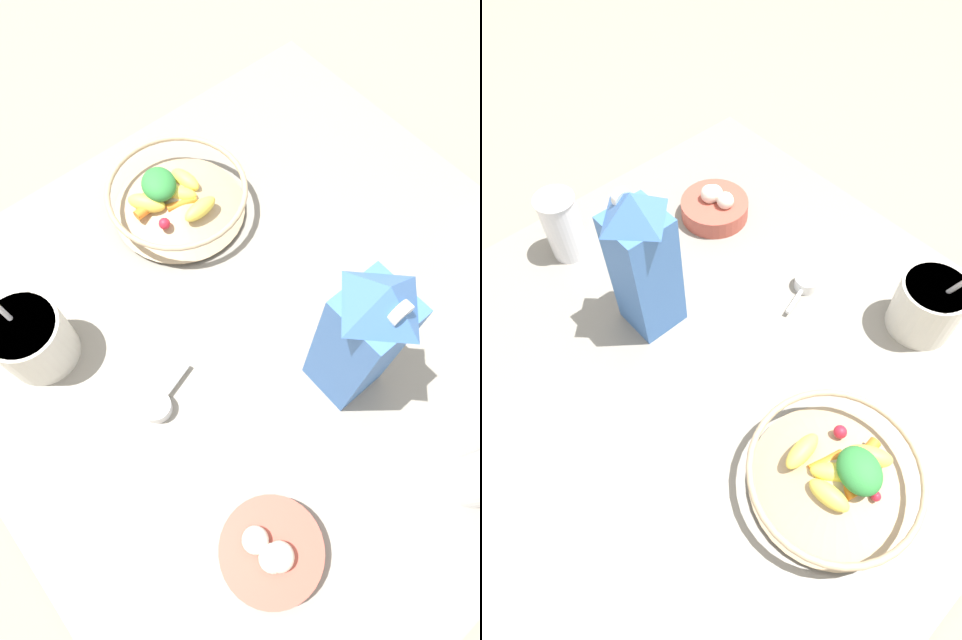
% 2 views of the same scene
% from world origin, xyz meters
% --- Properties ---
extents(ground_plane, '(6.00, 6.00, 0.00)m').
position_xyz_m(ground_plane, '(0.00, 0.00, 0.00)').
color(ground_plane, gray).
extents(countertop, '(0.98, 0.98, 0.03)m').
position_xyz_m(countertop, '(0.00, 0.00, 0.02)').
color(countertop, gray).
rests_on(countertop, ground_plane).
extents(fruit_bowl, '(0.25, 0.25, 0.09)m').
position_xyz_m(fruit_bowl, '(0.02, 0.28, 0.07)').
color(fruit_bowl, tan).
rests_on(fruit_bowl, countertop).
extents(milk_carton, '(0.09, 0.09, 0.29)m').
position_xyz_m(milk_carton, '(0.03, -0.13, 0.18)').
color(milk_carton, '#3D6BB2').
rests_on(milk_carton, countertop).
extents(yogurt_tub, '(0.11, 0.14, 0.27)m').
position_xyz_m(yogurt_tub, '(-0.31, 0.20, 0.09)').
color(yogurt_tub, silver).
rests_on(yogurt_tub, countertop).
extents(drinking_cup, '(0.08, 0.08, 0.14)m').
position_xyz_m(drinking_cup, '(0.05, -0.37, 0.10)').
color(drinking_cup, white).
rests_on(drinking_cup, countertop).
extents(measuring_scoop, '(0.10, 0.05, 0.02)m').
position_xyz_m(measuring_scoop, '(-0.23, 0.01, 0.04)').
color(measuring_scoop, white).
rests_on(measuring_scoop, countertop).
extents(garlic_bowl, '(0.14, 0.14, 0.07)m').
position_xyz_m(garlic_bowl, '(-0.23, -0.25, 0.06)').
color(garlic_bowl, '#B24C3D').
rests_on(garlic_bowl, countertop).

